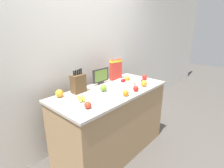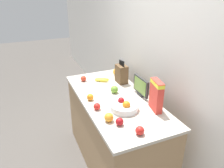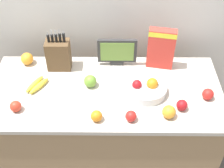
{
  "view_description": "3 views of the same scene",
  "coord_description": "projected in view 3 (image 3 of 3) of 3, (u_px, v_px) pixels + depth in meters",
  "views": [
    {
      "loc": [
        -1.53,
        -1.38,
        1.66
      ],
      "look_at": [
        0.03,
        0.02,
        0.96
      ],
      "focal_mm": 28.0,
      "sensor_mm": 36.0,
      "label": 1
    },
    {
      "loc": [
        1.88,
        -0.84,
        2.01
      ],
      "look_at": [
        -0.06,
        -0.01,
        1.03
      ],
      "focal_mm": 35.0,
      "sensor_mm": 36.0,
      "label": 2
    },
    {
      "loc": [
        0.06,
        -1.49,
        2.33
      ],
      "look_at": [
        0.04,
        -0.02,
        0.97
      ],
      "focal_mm": 50.0,
      "sensor_mm": 36.0,
      "label": 3
    }
  ],
  "objects": [
    {
      "name": "counter",
      "position": [
        106.0,
        132.0,
        2.37
      ],
      "size": [
        1.55,
        0.71,
        0.9
      ],
      "color": "tan",
      "rests_on": "ground_plane"
    },
    {
      "name": "orange_by_cereal",
      "position": [
        27.0,
        59.0,
        2.24
      ],
      "size": [
        0.09,
        0.09,
        0.09
      ],
      "primitive_type": "sphere",
      "color": "orange",
      "rests_on": "counter"
    },
    {
      "name": "apple_near_bananas",
      "position": [
        208.0,
        94.0,
        1.99
      ],
      "size": [
        0.07,
        0.07,
        0.07
      ],
      "primitive_type": "sphere",
      "color": "red",
      "rests_on": "counter"
    },
    {
      "name": "apple_by_knife_block",
      "position": [
        16.0,
        106.0,
        1.91
      ],
      "size": [
        0.07,
        0.07,
        0.07
      ],
      "primitive_type": "sphere",
      "color": "red",
      "rests_on": "counter"
    },
    {
      "name": "orange_front_center",
      "position": [
        169.0,
        112.0,
        1.87
      ],
      "size": [
        0.08,
        0.08,
        0.08
      ],
      "primitive_type": "sphere",
      "color": "orange",
      "rests_on": "counter"
    },
    {
      "name": "cereal_box",
      "position": [
        161.0,
        47.0,
        2.14
      ],
      "size": [
        0.2,
        0.1,
        0.3
      ],
      "rotation": [
        0.0,
        0.0,
        -0.18
      ],
      "color": "red",
      "rests_on": "counter"
    },
    {
      "name": "banana_bunch",
      "position": [
        37.0,
        85.0,
        2.08
      ],
      "size": [
        0.15,
        0.19,
        0.04
      ],
      "rotation": [
        0.0,
        0.0,
        1.08
      ],
      "color": "yellow",
      "rests_on": "counter"
    },
    {
      "name": "fruit_bowl",
      "position": [
        146.0,
        88.0,
        2.03
      ],
      "size": [
        0.27,
        0.27,
        0.11
      ],
      "color": "silver",
      "rests_on": "counter"
    },
    {
      "name": "orange_front_right",
      "position": [
        96.0,
        116.0,
        1.85
      ],
      "size": [
        0.07,
        0.07,
        0.07
      ],
      "primitive_type": "sphere",
      "color": "orange",
      "rests_on": "counter"
    },
    {
      "name": "ground_plane",
      "position": [
        107.0,
        165.0,
        2.68
      ],
      "size": [
        14.0,
        14.0,
        0.0
      ],
      "primitive_type": "plane",
      "color": "#514C47"
    },
    {
      "name": "knife_block",
      "position": [
        58.0,
        54.0,
        2.16
      ],
      "size": [
        0.16,
        0.11,
        0.32
      ],
      "color": "brown",
      "rests_on": "counter"
    },
    {
      "name": "apple_rightmost",
      "position": [
        131.0,
        116.0,
        1.85
      ],
      "size": [
        0.07,
        0.07,
        0.07
      ],
      "primitive_type": "sphere",
      "color": "red",
      "rests_on": "counter"
    },
    {
      "name": "small_monitor",
      "position": [
        117.0,
        52.0,
        2.18
      ],
      "size": [
        0.27,
        0.03,
        0.21
      ],
      "color": "#2D2D2D",
      "rests_on": "counter"
    },
    {
      "name": "apple_leftmost",
      "position": [
        182.0,
        105.0,
        1.92
      ],
      "size": [
        0.07,
        0.07,
        0.07
      ],
      "primitive_type": "sphere",
      "color": "#A31419",
      "rests_on": "counter"
    },
    {
      "name": "apple_rear",
      "position": [
        90.0,
        81.0,
        2.07
      ],
      "size": [
        0.08,
        0.08,
        0.08
      ],
      "primitive_type": "sphere",
      "color": "#6B9E33",
      "rests_on": "counter"
    }
  ]
}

